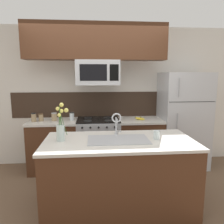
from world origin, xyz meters
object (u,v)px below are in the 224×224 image
Objects in this scene: storage_jar_tall at (34,117)px; banana_bunch at (140,119)px; refrigerator at (183,120)px; storage_jar_squat at (72,116)px; storage_jar_medium at (41,117)px; flower_vase at (61,129)px; stove_range at (98,144)px; microwave at (98,73)px; drinking_glass at (157,135)px; storage_jar_short at (54,117)px; sink_faucet at (116,121)px.

storage_jar_tall reaches higher than banana_bunch.
storage_jar_squat is (-2.05, 0.01, 0.10)m from refrigerator.
flower_vase is (0.52, -1.21, 0.08)m from storage_jar_medium.
microwave is (0.00, -0.02, 1.29)m from stove_range.
refrigerator is at bearing 55.58° from drinking_glass.
storage_jar_medium is 1.32m from flower_vase.
storage_jar_squat is at bearing 3.29° from storage_jar_short.
refrigerator is (1.59, 0.02, 0.42)m from stove_range.
storage_jar_tall is at bearing 118.14° from flower_vase.
storage_jar_squat is at bearing 89.21° from flower_vase.
storage_jar_squat is at bearing 175.98° from banana_bunch.
storage_jar_tall is 1.06× the size of storage_jar_short.
storage_jar_medium is (-1.00, -0.01, 0.52)m from stove_range.
storage_jar_medium is at bearing -176.49° from storage_jar_squat.
sink_faucet is at bearing -39.93° from storage_jar_medium.
drinking_glass is (1.49, -1.27, -0.01)m from storage_jar_short.
refrigerator is at bearing 0.72° from stove_range.
storage_jar_tall is at bearing -178.09° from stove_range.
sink_faucet is 2.72× the size of drinking_glass.
storage_jar_tall reaches higher than storage_jar_short.
storage_jar_short reaches higher than banana_bunch.
storage_jar_squat reaches higher than storage_jar_short.
banana_bunch is at bearing -174.48° from refrigerator.
storage_jar_tall is 0.49× the size of sink_faucet.
drinking_glass is at bearing -25.51° from sink_faucet.
sink_faucet reaches higher than storage_jar_tall.
refrigerator is 12.99× the size of storage_jar_medium.
drinking_glass is at bearing -124.42° from refrigerator.
sink_faucet is (0.22, -1.03, 0.65)m from stove_range.
microwave is 5.12× the size of storage_jar_squat.
storage_jar_medium is at bearing -179.63° from stove_range.
banana_bunch is 0.41× the size of flower_vase.
stove_range is at bearing 175.49° from banana_bunch.
stove_range is 6.14× the size of storage_jar_tall.
sink_faucet reaches higher than storage_jar_squat.
banana_bunch is (0.76, -0.04, -0.82)m from microwave.
sink_faucet is (-0.54, -0.97, 0.18)m from banana_bunch.
storage_jar_medium is (-1.00, 0.01, -0.77)m from microwave.
microwave is at bearing 67.97° from flower_vase.
sink_faucet reaches higher than banana_bunch.
storage_jar_tall is 1.04× the size of storage_jar_squat.
refrigerator is at bearing 1.48° from microwave.
storage_jar_medium is 0.54m from storage_jar_squat.
storage_jar_tall is at bearing -178.79° from refrigerator.
storage_jar_medium is at bearing 178.26° from banana_bunch.
flower_vase is (-0.49, -1.20, -0.69)m from microwave.
storage_jar_short is at bearing 3.81° from storage_jar_medium.
sink_faucet is (1.34, -0.99, 0.12)m from storage_jar_tall.
storage_jar_short reaches higher than stove_range.
sink_faucet is at bearing 154.49° from drinking_glass.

